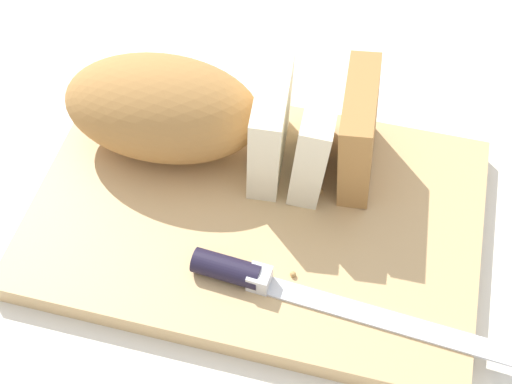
{
  "coord_description": "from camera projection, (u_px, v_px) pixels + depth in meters",
  "views": [
    {
      "loc": [
        0.09,
        -0.39,
        0.61
      ],
      "look_at": [
        0.0,
        0.0,
        0.06
      ],
      "focal_mm": 49.55,
      "sensor_mm": 36.0,
      "label": 1
    }
  ],
  "objects": [
    {
      "name": "crumb_near_knife",
      "position": [
        293.0,
        274.0,
        0.66
      ],
      "size": [
        0.01,
        0.01,
        0.01
      ],
      "primitive_type": "sphere",
      "color": "tan",
      "rests_on": "cutting_board"
    },
    {
      "name": "crumb_stray_right",
      "position": [
        269.0,
        277.0,
        0.65
      ],
      "size": [
        0.0,
        0.0,
        0.0
      ],
      "primitive_type": "sphere",
      "color": "tan",
      "rests_on": "cutting_board"
    },
    {
      "name": "cutting_board",
      "position": [
        256.0,
        217.0,
        0.71
      ],
      "size": [
        0.45,
        0.3,
        0.03
      ],
      "primitive_type": "cube",
      "rotation": [
        0.0,
        0.0,
        -0.03
      ],
      "color": "tan",
      "rests_on": "ground_plane"
    },
    {
      "name": "ground_plane",
      "position": [
        256.0,
        223.0,
        0.72
      ],
      "size": [
        3.0,
        3.0,
        0.0
      ],
      "primitive_type": "plane",
      "color": "silver"
    },
    {
      "name": "crumb_near_loaf",
      "position": [
        321.0,
        191.0,
        0.71
      ],
      "size": [
        0.01,
        0.01,
        0.01
      ],
      "primitive_type": "sphere",
      "color": "tan",
      "rests_on": "cutting_board"
    },
    {
      "name": "bread_loaf",
      "position": [
        209.0,
        115.0,
        0.7
      ],
      "size": [
        0.32,
        0.13,
        0.11
      ],
      "rotation": [
        0.0,
        0.0,
        0.04
      ],
      "color": "#A8753D",
      "rests_on": "cutting_board"
    },
    {
      "name": "crumb_stray_left",
      "position": [
        273.0,
        171.0,
        0.73
      ],
      "size": [
        0.01,
        0.01,
        0.01
      ],
      "primitive_type": "sphere",
      "color": "tan",
      "rests_on": "cutting_board"
    },
    {
      "name": "bread_knife",
      "position": [
        267.0,
        281.0,
        0.64
      ],
      "size": [
        0.3,
        0.05,
        0.02
      ],
      "rotation": [
        0.0,
        0.0,
        -0.1
      ],
      "color": "silver",
      "rests_on": "cutting_board"
    }
  ]
}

